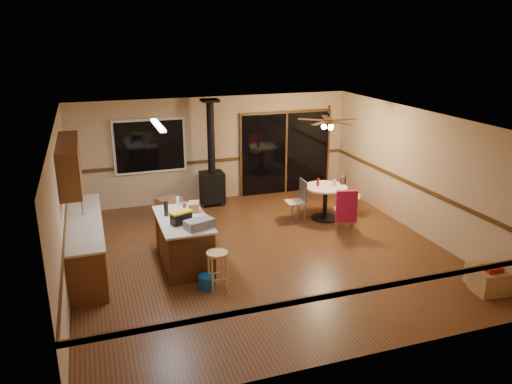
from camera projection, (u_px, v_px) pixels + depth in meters
name	position (u px, v px, depth m)	size (l,w,h in m)	color
floor	(261.00, 253.00, 9.72)	(7.00, 7.00, 0.00)	#552F17
ceiling	(261.00, 120.00, 8.91)	(7.00, 7.00, 0.00)	silver
wall_back	(215.00, 149.00, 12.47)	(7.00, 7.00, 0.00)	tan
wall_front	(355.00, 270.00, 6.17)	(7.00, 7.00, 0.00)	tan
wall_left	(62.00, 210.00, 8.24)	(7.00, 7.00, 0.00)	tan
wall_right	(419.00, 173.00, 10.39)	(7.00, 7.00, 0.00)	tan
chair_rail	(261.00, 204.00, 9.41)	(7.00, 7.00, 0.08)	#482B12
window	(150.00, 146.00, 11.87)	(1.72, 0.10, 1.32)	black
sliding_door	(286.00, 153.00, 13.08)	(2.52, 0.10, 2.10)	black
lower_cabinets	(86.00, 244.00, 9.05)	(0.60, 3.00, 0.86)	#5E3217
countertop	(83.00, 221.00, 8.92)	(0.64, 3.04, 0.04)	beige
upper_cabinets	(69.00, 164.00, 8.74)	(0.35, 2.00, 0.80)	#5E3217
kitchen_island	(184.00, 241.00, 9.12)	(0.88, 1.68, 0.90)	#472611
wood_stove	(212.00, 176.00, 12.18)	(0.55, 0.50, 2.52)	black
ceiling_fan	(329.00, 123.00, 10.78)	(0.24, 0.24, 0.55)	brown
fluorescent_strip	(158.00, 125.00, 8.64)	(0.10, 1.20, 0.04)	white
toolbox_grey	(199.00, 224.00, 8.53)	(0.49, 0.27, 0.15)	slate
toolbox_black	(181.00, 218.00, 8.72)	(0.35, 0.18, 0.19)	black
toolbox_yellow_lid	(181.00, 212.00, 8.69)	(0.39, 0.21, 0.03)	gold
box_on_island	(194.00, 207.00, 9.31)	(0.19, 0.26, 0.18)	#A47749
bottle_dark	(166.00, 208.00, 9.07)	(0.08, 0.08, 0.28)	black
bottle_pink	(184.00, 208.00, 9.14)	(0.07, 0.07, 0.23)	#D84C8C
bottle_white	(178.00, 201.00, 9.62)	(0.06, 0.06, 0.18)	white
bar_stool	(218.00, 270.00, 8.28)	(0.36, 0.36, 0.66)	tan
blue_bucket	(207.00, 282.00, 8.36)	(0.27, 0.27, 0.23)	#0C4BAE
dining_table	(325.00, 197.00, 11.30)	(0.96, 0.96, 0.78)	black
glass_red	(318.00, 182.00, 11.24)	(0.07, 0.07, 0.18)	#590C14
glass_cream	(334.00, 183.00, 11.21)	(0.06, 0.06, 0.14)	beige
chair_left	(300.00, 196.00, 11.19)	(0.42, 0.41, 0.51)	#BEAA8D
chair_near	(346.00, 206.00, 10.51)	(0.53, 0.55, 0.70)	#BEAA8D
chair_right	(344.00, 190.00, 11.58)	(0.62, 0.61, 0.70)	#BEAA8D
box_under_window	(169.00, 206.00, 11.64)	(0.52, 0.42, 0.42)	#A47749
box_corner_a	(490.00, 281.00, 8.19)	(0.52, 0.44, 0.40)	#A47749
box_corner_b	(481.00, 276.00, 8.43)	(0.44, 0.38, 0.36)	#A47749
box_small_red	(492.00, 269.00, 8.12)	(0.27, 0.23, 0.07)	maroon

